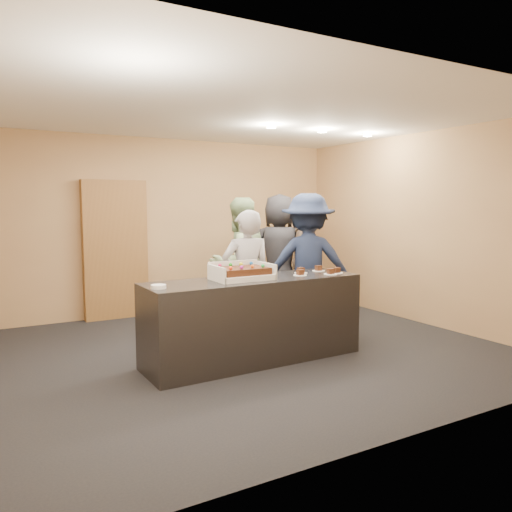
# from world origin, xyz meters

# --- Properties ---
(room) EXTENTS (6.04, 6.00, 2.70)m
(room) POSITION_xyz_m (0.00, 0.00, 1.35)
(room) COLOR black
(room) RESTS_ON ground
(serving_counter) EXTENTS (2.41, 0.75, 0.90)m
(serving_counter) POSITION_xyz_m (0.06, -0.37, 0.45)
(serving_counter) COLOR black
(serving_counter) RESTS_ON floor
(storage_cabinet) EXTENTS (0.93, 0.15, 2.05)m
(storage_cabinet) POSITION_xyz_m (-0.72, 2.41, 1.02)
(storage_cabinet) COLOR brown
(storage_cabinet) RESTS_ON floor
(cake_box) EXTENTS (0.62, 0.43, 0.18)m
(cake_box) POSITION_xyz_m (-0.09, -0.35, 0.94)
(cake_box) COLOR white
(cake_box) RESTS_ON serving_counter
(sheet_cake) EXTENTS (0.53, 0.36, 0.11)m
(sheet_cake) POSITION_xyz_m (-0.09, -0.37, 1.00)
(sheet_cake) COLOR black
(sheet_cake) RESTS_ON cake_box
(plate_stack) EXTENTS (0.15, 0.15, 0.04)m
(plate_stack) POSITION_xyz_m (-1.04, -0.47, 0.92)
(plate_stack) COLOR white
(plate_stack) RESTS_ON serving_counter
(slice_a) EXTENTS (0.15, 0.15, 0.07)m
(slice_a) POSITION_xyz_m (0.62, -0.43, 0.92)
(slice_a) COLOR white
(slice_a) RESTS_ON serving_counter
(slice_b) EXTENTS (0.15, 0.15, 0.07)m
(slice_b) POSITION_xyz_m (0.73, -0.28, 0.92)
(slice_b) COLOR white
(slice_b) RESTS_ON serving_counter
(slice_c) EXTENTS (0.15, 0.15, 0.07)m
(slice_c) POSITION_xyz_m (0.97, -0.53, 0.92)
(slice_c) COLOR white
(slice_c) RESTS_ON serving_counter
(slice_d) EXTENTS (0.15, 0.15, 0.07)m
(slice_d) POSITION_xyz_m (1.02, -0.23, 0.92)
(slice_d) COLOR white
(slice_d) RESTS_ON serving_counter
(slice_e) EXTENTS (0.15, 0.15, 0.07)m
(slice_e) POSITION_xyz_m (1.09, -0.49, 0.92)
(slice_e) COLOR white
(slice_e) RESTS_ON serving_counter
(person_server_grey) EXTENTS (0.66, 0.50, 1.63)m
(person_server_grey) POSITION_xyz_m (0.21, 0.08, 0.82)
(person_server_grey) COLOR #A2A2A7
(person_server_grey) RESTS_ON floor
(person_sage_man) EXTENTS (0.92, 0.75, 1.78)m
(person_sage_man) POSITION_xyz_m (0.55, 0.90, 0.89)
(person_sage_man) COLOR #8FAD7A
(person_sage_man) RESTS_ON floor
(person_navy_man) EXTENTS (1.37, 1.19, 1.83)m
(person_navy_man) POSITION_xyz_m (1.22, 0.27, 0.92)
(person_navy_man) COLOR #1B2644
(person_navy_man) RESTS_ON floor
(person_brown_extra) EXTENTS (1.03, 0.92, 1.67)m
(person_brown_extra) POSITION_xyz_m (1.81, 1.19, 0.84)
(person_brown_extra) COLOR brown
(person_brown_extra) RESTS_ON floor
(person_dark_suit) EXTENTS (1.08, 0.96, 1.85)m
(person_dark_suit) POSITION_xyz_m (1.51, 1.42, 0.92)
(person_dark_suit) COLOR #242429
(person_dark_suit) RESTS_ON floor
(ceiling_spotlights) EXTENTS (1.72, 0.12, 0.03)m
(ceiling_spotlights) POSITION_xyz_m (1.60, 0.50, 2.67)
(ceiling_spotlights) COLOR #FFEAC6
(ceiling_spotlights) RESTS_ON ceiling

